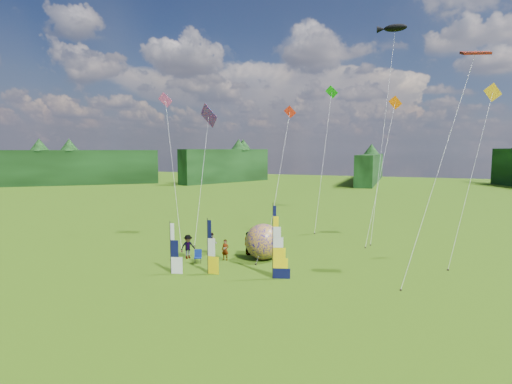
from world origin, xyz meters
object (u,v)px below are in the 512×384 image
(camp_chair, at_px, (198,257))
(spectator_a, at_px, (225,250))
(side_banner_far, at_px, (170,249))
(spectator_c, at_px, (188,247))
(spectator_d, at_px, (248,243))
(spectator_b, at_px, (212,244))
(kite_whale, at_px, (384,118))
(side_banner_left, at_px, (208,247))
(feather_banner_main, at_px, (273,242))
(bol_inflatable, at_px, (263,242))

(camp_chair, bearing_deg, spectator_a, 19.66)
(side_banner_far, relative_size, spectator_c, 1.88)
(side_banner_far, distance_m, spectator_d, 7.12)
(side_banner_far, bearing_deg, spectator_b, 72.60)
(side_banner_far, relative_size, kite_whale, 0.15)
(side_banner_left, bearing_deg, kite_whale, 58.95)
(feather_banner_main, height_order, bol_inflatable, feather_banner_main)
(feather_banner_main, bearing_deg, spectator_d, 111.25)
(spectator_c, bearing_deg, spectator_a, -40.06)
(spectator_a, distance_m, camp_chair, 2.17)
(bol_inflatable, bearing_deg, kite_whale, 58.81)
(spectator_a, bearing_deg, spectator_c, -166.59)
(side_banner_far, relative_size, spectator_a, 2.18)
(bol_inflatable, bearing_deg, side_banner_far, -130.06)
(bol_inflatable, height_order, kite_whale, kite_whale)
(side_banner_far, bearing_deg, camp_chair, 66.72)
(side_banner_left, bearing_deg, bol_inflatable, 62.47)
(feather_banner_main, distance_m, bol_inflatable, 4.76)
(spectator_a, height_order, spectator_c, spectator_c)
(side_banner_left, xyz_separation_m, spectator_a, (-0.31, 3.46, -1.05))
(spectator_d, relative_size, kite_whale, 0.08)
(side_banner_left, relative_size, bol_inflatable, 1.34)
(side_banner_far, distance_m, bol_inflatable, 7.30)
(feather_banner_main, distance_m, side_banner_far, 6.99)
(spectator_d, bearing_deg, spectator_b, 69.76)
(bol_inflatable, distance_m, camp_chair, 5.07)
(camp_chair, distance_m, kite_whale, 22.71)
(feather_banner_main, height_order, camp_chair, feather_banner_main)
(feather_banner_main, height_order, spectator_b, feather_banner_main)
(spectator_c, relative_size, kite_whale, 0.08)
(kite_whale, bearing_deg, side_banner_left, -116.23)
(kite_whale, bearing_deg, bol_inflatable, -117.43)
(side_banner_left, distance_m, kite_whale, 22.65)
(camp_chair, bearing_deg, spectator_d, 29.23)
(bol_inflatable, relative_size, spectator_a, 1.73)
(bol_inflatable, distance_m, spectator_b, 4.32)
(spectator_c, bearing_deg, bol_inflatable, -33.00)
(side_banner_far, distance_m, spectator_b, 5.44)
(spectator_a, relative_size, camp_chair, 1.58)
(side_banner_left, bearing_deg, spectator_a, 94.00)
(side_banner_left, height_order, bol_inflatable, side_banner_left)
(spectator_d, bearing_deg, side_banner_left, 131.66)
(spectator_a, bearing_deg, kite_whale, 56.15)
(side_banner_far, bearing_deg, bol_inflatable, 36.82)
(side_banner_far, distance_m, spectator_c, 3.97)
(side_banner_far, xyz_separation_m, spectator_c, (-0.86, 3.78, -0.81))
(feather_banner_main, xyz_separation_m, spectator_c, (-7.66, 2.34, -1.48))
(spectator_c, distance_m, spectator_d, 4.72)
(spectator_a, height_order, spectator_b, spectator_b)
(side_banner_left, relative_size, spectator_b, 2.05)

